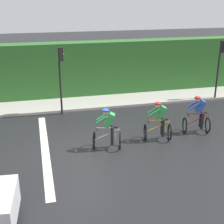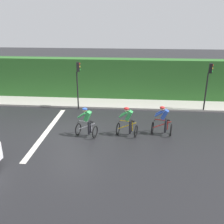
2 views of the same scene
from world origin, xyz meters
The scene contains 10 objects.
ground_plane centered at (0.00, 0.00, 0.00)m, with size 80.00×80.00×0.00m, color black.
sidewalk_kerb centered at (-5.40, 2.00, 0.06)m, with size 2.80×21.24×0.12m, color #ADA89E.
stone_wall_low centered at (-6.30, 2.00, 0.33)m, with size 0.44×21.24×0.65m, color gray.
hedge_wall centered at (-6.60, 2.00, 1.58)m, with size 1.10×21.24×3.16m, color #2D6628.
road_marking_stop_line centered at (0.00, -1.45, 0.00)m, with size 7.00×0.30×0.01m, color silver.
cyclist_lead centered at (-0.10, 5.13, 0.80)m, with size 0.90×1.20×1.66m.
cyclist_second centered at (0.21, 3.20, 0.80)m, with size 0.90×1.20×1.66m.
cyclist_mid centered at (0.48, 0.99, 0.80)m, with size 0.95×1.22×1.66m.
traffic_light_near_crossing centered at (-3.81, -0.35, 2.22)m, with size 0.25×0.31×3.34m.
traffic_light_far_junction centered at (-4.07, 8.42, 2.22)m, with size 0.22×0.31×3.34m.
Camera 2 is at (13.01, 3.42, 6.24)m, focal length 40.83 mm.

